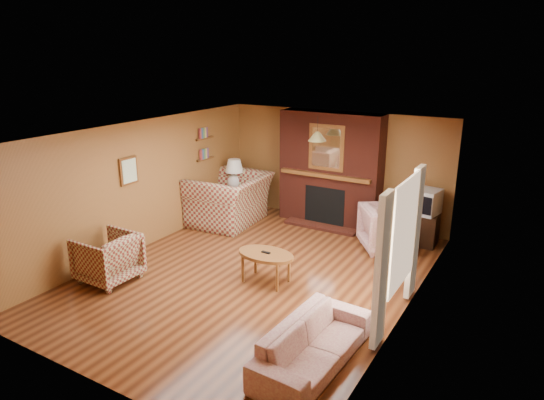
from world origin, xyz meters
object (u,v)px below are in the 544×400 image
Objects in this scene: tv_stand at (422,228)px; coffee_table at (266,256)px; floral_sofa at (314,344)px; side_table at (235,201)px; fireplace at (330,170)px; crt_tv at (425,201)px; plaid_loveseat at (230,199)px; plaid_armchair at (108,258)px; floral_armchair at (387,228)px; table_lamp at (234,172)px.

coffee_table is at bearing -122.32° from tv_stand.
floral_sofa is 3.12× the size of side_table.
crt_tv is (2.05, -0.19, -0.32)m from fireplace.
coffee_table is (2.15, -2.03, -0.08)m from plaid_loveseat.
floral_armchair reaches higher than plaid_armchair.
tv_stand reaches higher than coffee_table.
coffee_table is at bearing 119.61° from plaid_armchair.
side_table is at bearing 46.90° from floral_sofa.
crt_tv reaches higher than tv_stand.
tv_stand reaches higher than side_table.
crt_tv is (4.15, 0.34, 0.57)m from side_table.
floral_sofa is 2.01× the size of floral_armchair.
crt_tv is at bearing 59.10° from coffee_table.
fireplace is at bearing 174.70° from crt_tv.
table_lamp is (0.00, 0.00, 0.68)m from side_table.
plaid_armchair reaches higher than tv_stand.
plaid_loveseat is 3.42m from floral_armchair.
plaid_armchair is 1.28× the size of table_lamp.
fireplace is 2.18m from table_lamp.
floral_sofa is at bearing 41.88° from plaid_loveseat.
plaid_armchair is 3.87m from table_lamp.
floral_armchair is 1.49× the size of tv_stand.
side_table is 0.95× the size of tv_stand.
floral_armchair is 1.56× the size of side_table.
fireplace is at bearing 27.21° from floral_armchair.
fireplace is 3.22m from coffee_table.
crt_tv is (4.00, 4.17, 0.47)m from plaid_armchair.
floral_armchair is (3.40, 0.29, -0.11)m from plaid_loveseat.
plaid_armchair is 5.78m from tv_stand.
plaid_loveseat is 2.73× the size of side_table.
table_lamp is 1.09× the size of tv_stand.
side_table is at bearing -176.65° from tv_stand.
tv_stand is 1.05× the size of crt_tv.
tv_stand is at bearing 98.56° from plaid_loveseat.
side_table is (-2.10, -0.53, -0.88)m from fireplace.
crt_tv is at bearing 98.48° from plaid_loveseat.
plaid_armchair is at bearing 88.35° from floral_sofa.
side_table is (-0.25, 0.56, -0.23)m from plaid_loveseat.
table_lamp is at bearing 0.00° from side_table.
floral_sofa is at bearing -93.39° from tv_stand.
plaid_armchair is (-1.95, -4.36, -0.79)m from fireplace.
floral_sofa is at bearing -91.92° from crt_tv.
side_table is at bearing 50.36° from floral_armchair.
fireplace is at bearing 14.29° from table_lamp.
floral_armchair is 3.70m from table_lamp.
plaid_armchair is at bearing -6.26° from plaid_loveseat.
table_lamp is at bearing -177.11° from plaid_armchair.
plaid_loveseat reaches higher than plaid_armchair.
floral_armchair is 2.63m from coffee_table.
side_table is (-3.65, 0.27, -0.12)m from floral_armchair.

